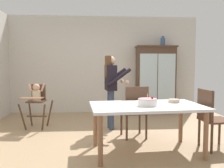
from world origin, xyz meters
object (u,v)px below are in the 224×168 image
at_px(serving_bowl, 174,101).
at_px(dining_chair_right_end, 211,115).
at_px(high_chair_with_toddler, 36,98).
at_px(dining_chair_far_side, 135,108).
at_px(adult_person, 111,83).
at_px(china_cabinet, 156,79).
at_px(ceramic_vase, 163,42).
at_px(birthday_cake, 147,102).
at_px(dining_table, 146,110).

xyz_separation_m(serving_bowl, dining_chair_right_end, (0.56, -0.12, -0.21)).
relative_size(high_chair_with_toddler, dining_chair_far_side, 0.99).
bearing_deg(adult_person, serving_bowl, -150.34).
bearing_deg(adult_person, high_chair_with_toddler, 76.10).
height_order(china_cabinet, adult_person, china_cabinet).
relative_size(ceramic_vase, dining_chair_right_end, 0.28).
height_order(high_chair_with_toddler, birthday_cake, high_chair_with_toddler).
distance_m(adult_person, birthday_cake, 1.59).
xyz_separation_m(china_cabinet, ceramic_vase, (0.19, 0.00, 1.05)).
relative_size(ceramic_vase, birthday_cake, 0.96).
bearing_deg(china_cabinet, adult_person, -129.94).
bearing_deg(china_cabinet, serving_bowl, -98.81).
bearing_deg(adult_person, dining_table, -170.10).
distance_m(high_chair_with_toddler, dining_table, 2.59).
height_order(ceramic_vase, dining_table, ceramic_vase).
distance_m(dining_table, dining_chair_right_end, 1.06).
height_order(ceramic_vase, adult_person, ceramic_vase).
bearing_deg(birthday_cake, ceramic_vase, 70.29).
bearing_deg(ceramic_vase, china_cabinet, -178.89).
height_order(dining_table, dining_chair_far_side, dining_chair_far_side).
bearing_deg(china_cabinet, high_chair_with_toddler, -153.93).
bearing_deg(dining_chair_far_side, high_chair_with_toddler, -32.99).
relative_size(high_chair_with_toddler, adult_person, 0.62).
bearing_deg(dining_chair_right_end, birthday_cake, 93.60).
relative_size(birthday_cake, dining_chair_right_end, 0.29).
relative_size(china_cabinet, high_chair_with_toddler, 1.97).
bearing_deg(ceramic_vase, high_chair_with_toddler, -155.28).
xyz_separation_m(high_chair_with_toddler, dining_chair_right_end, (3.06, -1.56, -0.10)).
height_order(ceramic_vase, dining_chair_far_side, ceramic_vase).
distance_m(china_cabinet, high_chair_with_toddler, 3.29).
distance_m(ceramic_vase, birthday_cake, 3.56).
height_order(ceramic_vase, dining_chair_right_end, ceramic_vase).
bearing_deg(dining_chair_right_end, high_chair_with_toddler, 58.01).
height_order(birthday_cake, serving_bowl, birthday_cake).
xyz_separation_m(dining_chair_far_side, dining_chair_right_end, (1.09, -0.65, 0.00)).
bearing_deg(birthday_cake, serving_bowl, 29.45).
bearing_deg(high_chair_with_toddler, dining_table, -32.12).
bearing_deg(birthday_cake, adult_person, 105.68).
xyz_separation_m(china_cabinet, serving_bowl, (-0.45, -2.88, -0.17)).
xyz_separation_m(ceramic_vase, dining_chair_far_side, (-1.17, -2.35, -1.43)).
bearing_deg(high_chair_with_toddler, ceramic_vase, 31.64).
bearing_deg(china_cabinet, birthday_cake, -106.59).
bearing_deg(ceramic_vase, dining_chair_right_end, -91.45).
relative_size(china_cabinet, adult_person, 1.22).
bearing_deg(dining_table, serving_bowl, 21.24).
xyz_separation_m(high_chair_with_toddler, serving_bowl, (2.50, -1.44, 0.11)).
height_order(adult_person, serving_bowl, adult_person).
distance_m(china_cabinet, dining_chair_far_side, 2.57).
height_order(adult_person, dining_chair_right_end, adult_person).
distance_m(ceramic_vase, dining_chair_right_end, 3.33).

